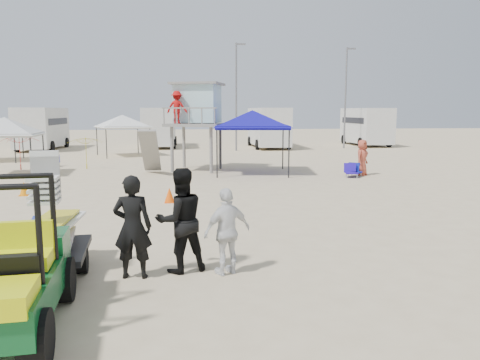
{
  "coord_description": "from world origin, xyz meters",
  "views": [
    {
      "loc": [
        -0.82,
        -8.38,
        2.99
      ],
      "look_at": [
        0.5,
        3.0,
        1.3
      ],
      "focal_mm": 35.0,
      "sensor_mm": 36.0,
      "label": 1
    }
  ],
  "objects": [
    {
      "name": "canopy_white_c",
      "position": [
        -5.03,
        23.91,
        2.6
      ],
      "size": [
        3.94,
        3.94,
        3.15
      ],
      "color": "black",
      "rests_on": "ground"
    },
    {
      "name": "rv_mid_right",
      "position": [
        6.0,
        29.99,
        1.8
      ],
      "size": [
        2.64,
        7.0,
        3.25
      ],
      "color": "silver",
      "rests_on": "ground"
    },
    {
      "name": "beach_chair_c",
      "position": [
        6.88,
        12.26,
        0.31
      ],
      "size": [
        0.74,
        0.85,
        0.64
      ],
      "color": "#0D1A96",
      "rests_on": "ground"
    },
    {
      "name": "man_left",
      "position": [
        -1.79,
        -0.07,
        0.94
      ],
      "size": [
        0.72,
        0.5,
        1.88
      ],
      "primitive_type": "imported",
      "rotation": [
        0.0,
        0.0,
        3.07
      ],
      "color": "black",
      "rests_on": "ground"
    },
    {
      "name": "ground",
      "position": [
        0.0,
        0.0,
        0.0
      ],
      "size": [
        140.0,
        140.0,
        0.0
      ],
      "primitive_type": "plane",
      "color": "beige",
      "rests_on": "ground"
    },
    {
      "name": "rv_far_left",
      "position": [
        -12.0,
        29.99,
        1.8
      ],
      "size": [
        2.64,
        6.8,
        3.25
      ],
      "color": "silver",
      "rests_on": "ground"
    },
    {
      "name": "beach_chair_b",
      "position": [
        6.63,
        12.02,
        0.31
      ],
      "size": [
        0.65,
        0.7,
        0.64
      ],
      "color": "#250FAB",
      "rests_on": "ground"
    },
    {
      "name": "beach_chair_a",
      "position": [
        -7.97,
        17.93,
        0.31
      ],
      "size": [
        0.68,
        0.75,
        0.64
      ],
      "color": "#100D94",
      "rests_on": "ground"
    },
    {
      "name": "cone_far",
      "position": [
        -6.59,
        8.86,
        0.25
      ],
      "size": [
        0.34,
        0.34,
        0.5
      ],
      "primitive_type": "cone",
      "color": "orange",
      "rests_on": "ground"
    },
    {
      "name": "distant_beachgoers",
      "position": [
        7.46,
        20.06,
        0.87
      ],
      "size": [
        1.09,
        18.67,
        1.82
      ],
      "color": "#B34933",
      "rests_on": "ground"
    },
    {
      "name": "light_pole_right",
      "position": [
        12.0,
        28.5,
        4.0
      ],
      "size": [
        0.14,
        0.14,
        8.0
      ],
      "primitive_type": "cylinder",
      "color": "slate",
      "rests_on": "ground"
    },
    {
      "name": "man_right",
      "position": [
        -0.09,
        -0.07,
        0.81
      ],
      "size": [
        1.02,
        0.76,
        1.61
      ],
      "primitive_type": "imported",
      "rotation": [
        0.0,
        0.0,
        3.58
      ],
      "color": "white",
      "rests_on": "ground"
    },
    {
      "name": "cone_near",
      "position": [
        -1.39,
        6.97,
        0.25
      ],
      "size": [
        0.34,
        0.34,
        0.5
      ],
      "primitive_type": "cone",
      "color": "#FF5508",
      "rests_on": "ground"
    },
    {
      "name": "surf_trailer",
      "position": [
        -3.31,
        0.23,
        0.82
      ],
      "size": [
        1.39,
        2.34,
        2.01
      ],
      "color": "black",
      "rests_on": "ground"
    },
    {
      "name": "man_mid",
      "position": [
        -0.94,
        0.18,
        0.98
      ],
      "size": [
        1.14,
        1.01,
        1.96
      ],
      "primitive_type": "imported",
      "rotation": [
        0.0,
        0.0,
        3.48
      ],
      "color": "black",
      "rests_on": "ground"
    },
    {
      "name": "rv_far_right",
      "position": [
        15.0,
        31.49,
        1.8
      ],
      "size": [
        2.64,
        6.6,
        3.25
      ],
      "color": "silver",
      "rests_on": "ground"
    },
    {
      "name": "rv_mid_left",
      "position": [
        -3.0,
        31.49,
        1.8
      ],
      "size": [
        2.65,
        6.5,
        3.25
      ],
      "color": "silver",
      "rests_on": "ground"
    },
    {
      "name": "light_pole_left",
      "position": [
        3.0,
        27.0,
        4.0
      ],
      "size": [
        0.14,
        0.14,
        8.0
      ],
      "primitive_type": "cylinder",
      "color": "slate",
      "rests_on": "ground"
    },
    {
      "name": "umbrella_a",
      "position": [
        -9.22,
        16.5,
        0.9
      ],
      "size": [
        2.61,
        2.63,
        1.8
      ],
      "primitive_type": "imported",
      "rotation": [
        0.0,
        0.0,
        0.42
      ],
      "color": "red",
      "rests_on": "ground"
    },
    {
      "name": "canopy_blue",
      "position": [
        2.37,
        14.0,
        2.89
      ],
      "size": [
        3.79,
        3.79,
        3.44
      ],
      "color": "black",
      "rests_on": "ground"
    },
    {
      "name": "canopy_white_a",
      "position": [
        -9.12,
        14.46,
        2.58
      ],
      "size": [
        3.11,
        3.11,
        3.12
      ],
      "color": "black",
      "rests_on": "ground"
    },
    {
      "name": "lifeguard_tower",
      "position": [
        -0.34,
        15.52,
        3.21
      ],
      "size": [
        3.36,
        3.36,
        4.31
      ],
      "color": "gray",
      "rests_on": "ground"
    },
    {
      "name": "umbrella_b",
      "position": [
        -5.97,
        16.57,
        0.85
      ],
      "size": [
        2.04,
        2.07,
        1.69
      ],
      "primitive_type": "imported",
      "rotation": [
        0.0,
        0.0,
        0.11
      ],
      "color": "gold",
      "rests_on": "ground"
    }
  ]
}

